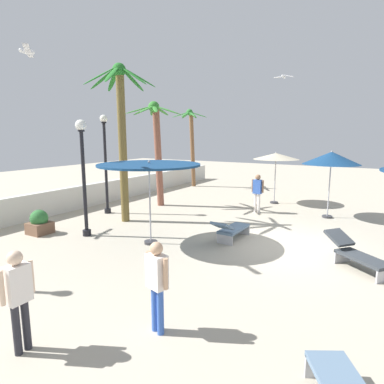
{
  "coord_description": "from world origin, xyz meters",
  "views": [
    {
      "loc": [
        -9.95,
        -2.4,
        3.42
      ],
      "look_at": [
        0.0,
        3.41,
        1.4
      ],
      "focal_mm": 30.85,
      "sensor_mm": 36.0,
      "label": 1
    }
  ],
  "objects_px": {
    "palm_tree_0": "(122,126)",
    "patio_umbrella_2": "(276,157)",
    "guest_2": "(157,279)",
    "seagull_1": "(284,77)",
    "patio_umbrella_1": "(331,158)",
    "lamp_post_0": "(105,159)",
    "guest_1": "(258,190)",
    "guest_0": "(18,292)",
    "palm_tree_2": "(157,141)",
    "planter": "(39,223)",
    "lounge_chair_0": "(356,253)",
    "lounge_chair_1": "(231,229)",
    "seagull_0": "(28,52)",
    "palm_tree_1": "(191,139)",
    "patio_umbrella_0": "(149,167)",
    "lamp_post_1": "(83,167)"
  },
  "relations": [
    {
      "from": "patio_umbrella_0",
      "to": "guest_2",
      "type": "distance_m",
      "value": 5.02
    },
    {
      "from": "planter",
      "to": "lamp_post_1",
      "type": "bearing_deg",
      "value": -67.41
    },
    {
      "from": "lounge_chair_0",
      "to": "seagull_1",
      "type": "height_order",
      "value": "seagull_1"
    },
    {
      "from": "lamp_post_1",
      "to": "seagull_0",
      "type": "xyz_separation_m",
      "value": [
        -2.06,
        -0.57,
        3.12
      ]
    },
    {
      "from": "lamp_post_1",
      "to": "planter",
      "type": "relative_size",
      "value": 4.58
    },
    {
      "from": "palm_tree_1",
      "to": "lounge_chair_0",
      "type": "distance_m",
      "value": 14.38
    },
    {
      "from": "patio_umbrella_0",
      "to": "guest_0",
      "type": "bearing_deg",
      "value": -164.36
    },
    {
      "from": "palm_tree_0",
      "to": "patio_umbrella_0",
      "type": "bearing_deg",
      "value": -123.16
    },
    {
      "from": "patio_umbrella_2",
      "to": "lounge_chair_0",
      "type": "distance_m",
      "value": 8.4
    },
    {
      "from": "seagull_1",
      "to": "planter",
      "type": "xyz_separation_m",
      "value": [
        -8.46,
        5.96,
        -5.58
      ]
    },
    {
      "from": "palm_tree_1",
      "to": "lounge_chair_1",
      "type": "bearing_deg",
      "value": -143.15
    },
    {
      "from": "guest_2",
      "to": "seagull_1",
      "type": "xyz_separation_m",
      "value": [
        11.12,
        1.04,
        4.96
      ]
    },
    {
      "from": "patio_umbrella_0",
      "to": "seagull_1",
      "type": "height_order",
      "value": "seagull_1"
    },
    {
      "from": "guest_1",
      "to": "palm_tree_0",
      "type": "bearing_deg",
      "value": 134.87
    },
    {
      "from": "palm_tree_0",
      "to": "guest_2",
      "type": "distance_m",
      "value": 8.24
    },
    {
      "from": "patio_umbrella_0",
      "to": "lamp_post_0",
      "type": "xyz_separation_m",
      "value": [
        2.34,
        4.14,
        -0.05
      ]
    },
    {
      "from": "patio_umbrella_2",
      "to": "palm_tree_2",
      "type": "xyz_separation_m",
      "value": [
        -3.48,
        4.66,
        0.79
      ]
    },
    {
      "from": "patio_umbrella_2",
      "to": "lounge_chair_0",
      "type": "xyz_separation_m",
      "value": [
        -7.01,
        -4.2,
        -1.93
      ]
    },
    {
      "from": "lounge_chair_0",
      "to": "guest_2",
      "type": "distance_m",
      "value": 5.6
    },
    {
      "from": "patio_umbrella_1",
      "to": "guest_1",
      "type": "distance_m",
      "value": 3.23
    },
    {
      "from": "lounge_chair_0",
      "to": "guest_2",
      "type": "relative_size",
      "value": 1.07
    },
    {
      "from": "guest_0",
      "to": "lounge_chair_0",
      "type": "bearing_deg",
      "value": -34.08
    },
    {
      "from": "patio_umbrella_0",
      "to": "patio_umbrella_1",
      "type": "xyz_separation_m",
      "value": [
        6.36,
        -4.33,
        0.03
      ]
    },
    {
      "from": "patio_umbrella_1",
      "to": "guest_1",
      "type": "xyz_separation_m",
      "value": [
        -0.64,
        2.83,
        -1.43
      ]
    },
    {
      "from": "lounge_chair_1",
      "to": "seagull_0",
      "type": "distance_m",
      "value": 7.57
    },
    {
      "from": "patio_umbrella_2",
      "to": "guest_0",
      "type": "xyz_separation_m",
      "value": [
        -13.36,
        0.1,
        -1.32
      ]
    },
    {
      "from": "lamp_post_0",
      "to": "lounge_chair_0",
      "type": "xyz_separation_m",
      "value": [
        -1.25,
        -9.91,
        -1.98
      ]
    },
    {
      "from": "seagull_0",
      "to": "planter",
      "type": "relative_size",
      "value": 1.19
    },
    {
      "from": "lamp_post_1",
      "to": "lounge_chair_1",
      "type": "xyz_separation_m",
      "value": [
        1.97,
        -4.48,
        -1.95
      ]
    },
    {
      "from": "palm_tree_1",
      "to": "palm_tree_2",
      "type": "distance_m",
      "value": 6.17
    },
    {
      "from": "palm_tree_0",
      "to": "seagull_1",
      "type": "height_order",
      "value": "seagull_1"
    },
    {
      "from": "lounge_chair_0",
      "to": "lounge_chair_1",
      "type": "xyz_separation_m",
      "value": [
        0.45,
        3.68,
        -0.0
      ]
    },
    {
      "from": "lamp_post_1",
      "to": "lounge_chair_1",
      "type": "bearing_deg",
      "value": -66.24
    },
    {
      "from": "lamp_post_0",
      "to": "lounge_chair_1",
      "type": "xyz_separation_m",
      "value": [
        -0.81,
        -6.23,
        -1.98
      ]
    },
    {
      "from": "palm_tree_1",
      "to": "guest_1",
      "type": "relative_size",
      "value": 2.94
    },
    {
      "from": "patio_umbrella_0",
      "to": "guest_1",
      "type": "relative_size",
      "value": 1.85
    },
    {
      "from": "guest_1",
      "to": "guest_2",
      "type": "height_order",
      "value": "guest_1"
    },
    {
      "from": "patio_umbrella_1",
      "to": "patio_umbrella_2",
      "type": "distance_m",
      "value": 3.27
    },
    {
      "from": "patio_umbrella_0",
      "to": "seagull_0",
      "type": "relative_size",
      "value": 3.09
    },
    {
      "from": "lounge_chair_0",
      "to": "seagull_1",
      "type": "distance_m",
      "value": 9.2
    },
    {
      "from": "patio_umbrella_0",
      "to": "palm_tree_2",
      "type": "distance_m",
      "value": 5.59
    },
    {
      "from": "seagull_0",
      "to": "patio_umbrella_0",
      "type": "bearing_deg",
      "value": -36.11
    },
    {
      "from": "patio_umbrella_0",
      "to": "patio_umbrella_1",
      "type": "height_order",
      "value": "patio_umbrella_1"
    },
    {
      "from": "palm_tree_0",
      "to": "patio_umbrella_2",
      "type": "bearing_deg",
      "value": -32.72
    },
    {
      "from": "palm_tree_1",
      "to": "seagull_0",
      "type": "relative_size",
      "value": 4.93
    },
    {
      "from": "lamp_post_1",
      "to": "seagull_0",
      "type": "height_order",
      "value": "seagull_0"
    },
    {
      "from": "palm_tree_1",
      "to": "seagull_1",
      "type": "relative_size",
      "value": 5.39
    },
    {
      "from": "patio_umbrella_1",
      "to": "guest_1",
      "type": "bearing_deg",
      "value": 102.81
    },
    {
      "from": "palm_tree_2",
      "to": "planter",
      "type": "bearing_deg",
      "value": 171.04
    },
    {
      "from": "lamp_post_0",
      "to": "seagull_1",
      "type": "relative_size",
      "value": 4.56
    }
  ]
}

